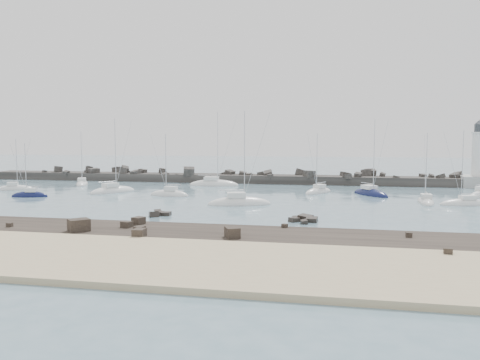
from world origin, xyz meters
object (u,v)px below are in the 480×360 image
object	(u,v)px
sailboat_9	(426,202)
sailboat_4	(214,185)
sailboat_0	(15,189)
sailboat_5	(169,195)
sailboat_1	(82,184)
sailboat_7	(239,204)
sailboat_3	(113,192)
lighthouse	(478,172)
sailboat_10	(465,204)
sailboat_2	(30,196)
sailboat_8	(370,194)
sailboat_6	(318,192)

from	to	relation	value
sailboat_9	sailboat_4	bearing A→B (deg)	152.55
sailboat_0	sailboat_5	bearing A→B (deg)	-5.67
sailboat_1	sailboat_7	size ratio (longest dim) A/B	0.82
sailboat_0	sailboat_3	xyz separation A→B (m)	(20.80, -0.24, 0.01)
sailboat_5	sailboat_9	world-z (taller)	sailboat_9
sailboat_4	sailboat_3	bearing A→B (deg)	-133.42
lighthouse	sailboat_4	size ratio (longest dim) A/B	0.87
sailboat_3	sailboat_7	xyz separation A→B (m)	(26.39, -11.59, 0.01)
lighthouse	sailboat_10	bearing A→B (deg)	-108.51
sailboat_9	sailboat_1	bearing A→B (deg)	166.52
sailboat_7	sailboat_2	bearing A→B (deg)	175.96
lighthouse	sailboat_8	world-z (taller)	lighthouse
lighthouse	sailboat_5	xyz separation A→B (m)	(-57.52, -27.48, -2.94)
lighthouse	sailboat_2	world-z (taller)	lighthouse
sailboat_2	sailboat_4	size ratio (longest dim) A/B	0.60
lighthouse	sailboat_8	distance (m)	30.08
sailboat_10	sailboat_2	bearing A→B (deg)	-176.97
sailboat_7	sailboat_10	distance (m)	34.01
sailboat_5	sailboat_8	xyz separation A→B (m)	(34.62, 8.21, -0.01)
sailboat_0	sailboat_10	distance (m)	80.78
sailboat_0	sailboat_3	bearing A→B (deg)	-0.65
lighthouse	sailboat_6	distance (m)	36.97
sailboat_1	sailboat_8	world-z (taller)	sailboat_8
sailboat_0	sailboat_4	size ratio (longest dim) A/B	0.65
sailboat_4	sailboat_7	xyz separation A→B (m)	(11.12, -27.73, 0.01)
sailboat_8	sailboat_1	bearing A→B (deg)	173.48
sailboat_3	sailboat_9	world-z (taller)	sailboat_3
sailboat_1	sailboat_7	distance (m)	46.04
sailboat_8	sailboat_2	bearing A→B (deg)	-166.28
sailboat_9	sailboat_0	bearing A→B (deg)	176.64
sailboat_2	sailboat_10	world-z (taller)	sailboat_10
sailboat_2	sailboat_3	bearing A→B (deg)	39.22
sailboat_3	sailboat_7	bearing A→B (deg)	-23.70
lighthouse	sailboat_4	xyz separation A→B (m)	(-54.45, -8.30, -2.94)
sailboat_4	sailboat_5	xyz separation A→B (m)	(-3.07, -19.18, 0.00)
sailboat_6	sailboat_7	distance (m)	21.12
lighthouse	sailboat_3	distance (m)	73.94
sailboat_7	sailboat_10	size ratio (longest dim) A/B	1.26
sailboat_7	sailboat_9	size ratio (longest dim) A/B	1.30
sailboat_2	sailboat_5	size ratio (longest dim) A/B	0.85
sailboat_8	sailboat_3	bearing A→B (deg)	-173.71
sailboat_3	sailboat_9	distance (m)	54.55
sailboat_3	sailboat_2	bearing A→B (deg)	-140.78
lighthouse	sailboat_7	world-z (taller)	sailboat_7
sailboat_2	sailboat_8	world-z (taller)	sailboat_8
sailboat_4	sailboat_8	distance (m)	33.40
sailboat_5	sailboat_2	bearing A→B (deg)	-165.70
lighthouse	sailboat_6	xyz separation A→B (m)	(-32.07, -18.16, -2.95)
sailboat_2	sailboat_7	bearing A→B (deg)	-4.04
sailboat_0	lighthouse	bearing A→B (deg)	14.97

